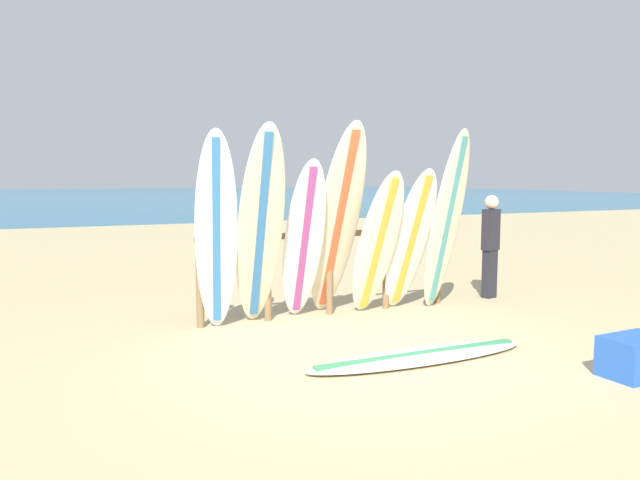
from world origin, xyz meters
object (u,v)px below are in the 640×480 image
surfboard_leaning_center (338,222)px  surfboard_leaning_center_right (377,245)px  surfboard_lying_on_sand (419,356)px  surfboard_leaning_far_right (446,221)px  cooler_box (636,356)px  beachgoer_standing (490,242)px  surfboard_leaning_right (410,241)px  surfboard_leaning_center_left (304,241)px  surfboard_leaning_far_left (216,232)px  surfboard_rack (330,258)px  surfboard_leaning_left (260,229)px

surfboard_leaning_center → surfboard_leaning_center_right: surfboard_leaning_center is taller
surfboard_leaning_center → surfboard_lying_on_sand: bearing=-90.3°
surfboard_leaning_far_right → cooler_box: bearing=-90.7°
surfboard_leaning_far_right → cooler_box: size_ratio=3.99×
beachgoer_standing → cooler_box: beachgoer_standing is taller
surfboard_leaning_center → surfboard_lying_on_sand: size_ratio=1.00×
beachgoer_standing → cooler_box: (-1.15, -3.32, -0.65)m
surfboard_lying_on_sand → cooler_box: bearing=-38.6°
surfboard_leaning_center → surfboard_leaning_right: size_ratio=1.28×
surfboard_leaning_center_right → surfboard_lying_on_sand: surfboard_leaning_center_right is taller
surfboard_leaning_center_right → beachgoer_standing: bearing=11.1°
surfboard_lying_on_sand → surfboard_leaning_center: bearing=89.7°
cooler_box → surfboard_leaning_center: bearing=113.3°
surfboard_leaning_center_left → beachgoer_standing: size_ratio=1.32×
surfboard_leaning_center_left → beachgoer_standing: surfboard_leaning_center_left is taller
surfboard_leaning_far_left → cooler_box: 4.38m
surfboard_lying_on_sand → surfboard_leaning_far_right: bearing=48.0°
surfboard_rack → surfboard_leaning_far_left: (-1.56, -0.31, 0.41)m
surfboard_leaning_center_right → surfboard_leaning_right: 0.54m
surfboard_leaning_center_left → surfboard_leaning_far_right: surfboard_leaning_far_right is taller
surfboard_rack → surfboard_leaning_center_left: size_ratio=1.74×
surfboard_leaning_far_left → surfboard_leaning_center_left: size_ratio=1.15×
surfboard_leaning_left → beachgoer_standing: size_ratio=1.56×
surfboard_leaning_center_right → surfboard_leaning_left: bearing=179.8°
surfboard_leaning_center_left → surfboard_lying_on_sand: (0.44, -1.86, -0.96)m
surfboard_leaning_far_left → surfboard_leaning_center: size_ratio=0.95×
surfboard_leaning_center_right → cooler_box: surfboard_leaning_center_right is taller
surfboard_leaning_far_right → beachgoer_standing: (1.11, 0.43, -0.36)m
surfboard_leaning_left → beachgoer_standing: (3.68, 0.42, -0.35)m
surfboard_leaning_center_right → beachgoer_standing: surfboard_leaning_center_right is taller
surfboard_leaning_center_right → surfboard_leaning_right: bearing=7.7°
surfboard_leaning_center_left → surfboard_leaning_center_right: bearing=-9.3°
surfboard_rack → surfboard_lying_on_sand: size_ratio=1.43×
surfboard_leaning_center_left → surfboard_leaning_right: bearing=-3.2°
surfboard_leaning_center → surfboard_leaning_left: bearing=-172.6°
surfboard_leaning_left → surfboard_leaning_far_right: 2.57m
surfboard_rack → surfboard_leaning_left: surfboard_leaning_left is taller
surfboard_leaning_left → cooler_box: bearing=-48.9°
surfboard_leaning_center → surfboard_leaning_right: surfboard_leaning_center is taller
surfboard_leaning_center → cooler_box: (1.48, -3.05, -1.04)m
surfboard_rack → surfboard_leaning_center: bearing=-94.4°
surfboard_leaning_center_right → surfboard_leaning_far_right: (1.03, -0.01, 0.27)m
surfboard_leaning_left → surfboard_leaning_center: bearing=7.4°
surfboard_leaning_center_right → surfboard_leaning_far_left: bearing=176.7°
beachgoer_standing → cooler_box: bearing=-109.0°
surfboard_leaning_center_left → cooler_box: (1.93, -3.06, -0.82)m
surfboard_lying_on_sand → surfboard_rack: bearing=89.2°
surfboard_rack → surfboard_leaning_center_right: surfboard_leaning_center_right is taller
surfboard_leaning_left → surfboard_leaning_center_left: 0.65m
surfboard_rack → beachgoer_standing: 2.61m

